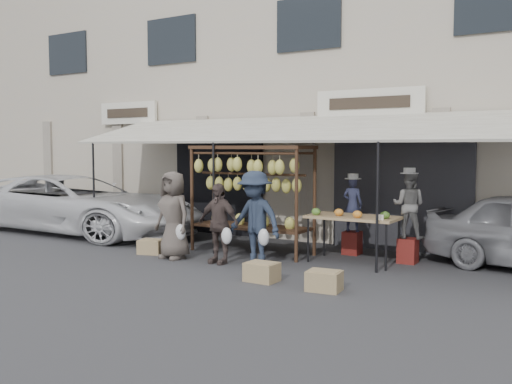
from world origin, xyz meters
TOP-DOWN VIEW (x-y plane):
  - ground_plane at (0.00, 0.00)m, footprint 90.00×90.00m
  - shophouse at (-0.00, 6.50)m, footprint 24.00×6.15m
  - awning at (0.01, 2.28)m, footprint 10.00×2.35m
  - banana_rack at (-0.37, 1.57)m, footprint 2.60×0.90m
  - produce_table at (1.82, 1.73)m, footprint 1.70×0.90m
  - vendor_left at (1.49, 2.56)m, footprint 0.42×0.29m
  - vendor_right at (2.73, 2.27)m, footprint 0.65×0.52m
  - customer_left at (-1.38, 0.30)m, footprint 0.92×0.68m
  - customer_mid at (-0.34, 0.38)m, footprint 0.91×0.40m
  - customer_right at (0.34, 0.60)m, footprint 1.22×0.80m
  - stool_left at (1.49, 2.56)m, footprint 0.42×0.42m
  - stool_right at (2.73, 2.27)m, footprint 0.39×0.39m
  - crate_near_a at (1.11, -0.45)m, footprint 0.52×0.40m
  - crate_near_b at (2.25, -0.49)m, footprint 0.55×0.44m
  - crate_far at (-2.09, 0.45)m, footprint 0.57×0.49m
  - van at (-5.99, 1.73)m, footprint 5.30×2.46m

SIDE VIEW (x-z plane):
  - ground_plane at x=0.00m, z-range 0.00..0.00m
  - crate_far at x=-2.09m, z-range 0.00..0.29m
  - crate_near_b at x=2.25m, z-range 0.00..0.31m
  - crate_near_a at x=1.11m, z-range 0.00..0.31m
  - stool_left at x=1.49m, z-range 0.00..0.47m
  - stool_right at x=2.73m, z-range 0.00..0.48m
  - customer_mid at x=-0.34m, z-range 0.00..1.53m
  - produce_table at x=1.82m, z-range 0.34..1.38m
  - customer_left at x=-1.38m, z-range 0.00..1.73m
  - customer_right at x=0.34m, z-range 0.00..1.77m
  - vendor_left at x=1.49m, z-range 0.47..1.59m
  - van at x=-5.99m, z-range 0.00..2.21m
  - vendor_right at x=2.73m, z-range 0.48..1.74m
  - banana_rack at x=-0.37m, z-range 0.45..2.69m
  - awning at x=0.01m, z-range 1.12..4.03m
  - shophouse at x=0.00m, z-range 0.00..7.30m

